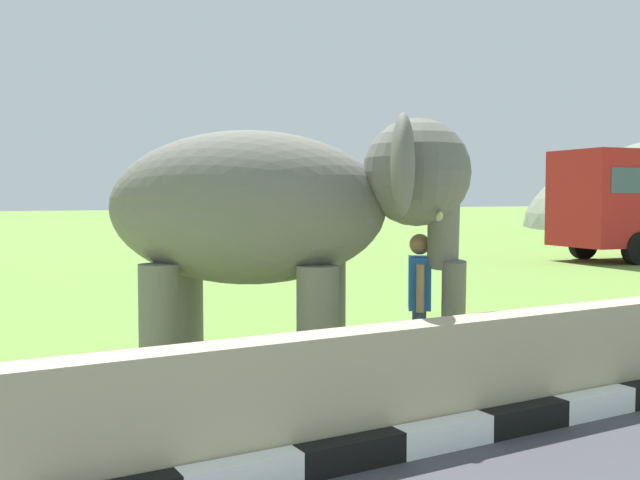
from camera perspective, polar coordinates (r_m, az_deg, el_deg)
The scene contains 3 objects.
barrier_parapet at distance 6.00m, azimuth 1.66°, elevation -11.78°, with size 28.00×0.36×1.00m, color tan.
elephant at distance 8.14m, azimuth -3.22°, elevation 2.17°, with size 3.94×3.65×2.91m.
person_handler at distance 8.32m, azimuth 7.67°, elevation -4.55°, with size 0.44×0.57×1.66m.
Camera 1 is at (-1.02, -0.50, 2.07)m, focal length 41.50 mm.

